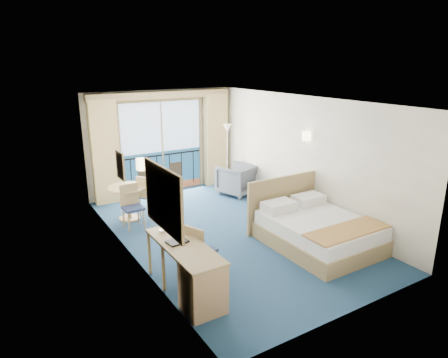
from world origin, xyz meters
TOP-DOWN VIEW (x-y plane):
  - floor at (0.00, 0.00)m, footprint 6.50×6.50m
  - room_walls at (0.00, 0.00)m, footprint 4.04×6.54m
  - balcony_door at (-0.01, 3.22)m, footprint 2.36×0.03m
  - curtain_left at (-1.55, 3.07)m, footprint 0.65×0.22m
  - curtain_right at (1.55, 3.07)m, footprint 0.65×0.22m
  - pelmet at (0.00, 3.10)m, footprint 3.80×0.25m
  - mirror at (-1.97, -1.50)m, footprint 0.05×1.25m
  - wall_print at (-1.97, 0.45)m, footprint 0.04×0.42m
  - sconce_left at (-1.94, -0.60)m, footprint 0.18×0.18m
  - sconce_right at (1.94, -0.15)m, footprint 0.18×0.18m
  - bed at (1.16, -1.39)m, footprint 1.80×2.14m
  - nightstand at (1.76, -0.06)m, footprint 0.44×0.42m
  - phone at (1.77, -0.11)m, footprint 0.17×0.14m
  - armchair at (1.55, 1.97)m, footprint 1.09×1.11m
  - floor_lamp at (1.62, 2.56)m, footprint 0.25×0.25m
  - desk at (-1.70, -2.00)m, footprint 0.58×1.68m
  - desk_chair at (-1.32, -1.29)m, footprint 0.52×0.52m
  - folder at (-1.75, -1.42)m, footprint 0.32×0.26m
  - desk_lamp at (-1.79, -0.96)m, footprint 0.12×0.12m
  - round_table at (-1.47, 1.75)m, footprint 0.85×0.85m
  - table_chair_a at (-1.04, 1.69)m, footprint 0.57×0.57m
  - table_chair_b at (-1.56, 1.28)m, footprint 0.41×0.42m

SIDE VIEW (x-z plane):
  - floor at x=0.00m, z-range 0.00..0.00m
  - nightstand at x=1.76m, z-range 0.00..0.57m
  - bed at x=1.16m, z-range -0.25..0.88m
  - armchair at x=1.55m, z-range 0.00..0.80m
  - desk at x=-1.70m, z-range 0.04..0.83m
  - desk_chair at x=-1.32m, z-range 0.06..0.98m
  - table_chair_b at x=-1.56m, z-range 0.06..1.00m
  - table_chair_a at x=-1.04m, z-range 0.06..1.02m
  - round_table at x=-1.47m, z-range 0.20..0.96m
  - phone at x=1.77m, z-range 0.57..0.65m
  - folder at x=-1.75m, z-range 0.79..0.82m
  - desk_lamp at x=-1.79m, z-range 0.91..1.37m
  - balcony_door at x=-0.01m, z-range -0.12..2.40m
  - curtain_left at x=-1.55m, z-range 0.00..2.55m
  - curtain_right at x=1.55m, z-range 0.00..2.55m
  - floor_lamp at x=1.62m, z-range 0.46..2.23m
  - mirror at x=-1.97m, z-range 1.08..2.03m
  - wall_print at x=-1.97m, z-range 1.34..1.86m
  - room_walls at x=0.00m, z-range 0.42..3.14m
  - sconce_left at x=-1.94m, z-range 1.76..1.94m
  - sconce_right at x=1.94m, z-range 1.76..1.94m
  - pelmet at x=0.00m, z-range 2.49..2.67m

